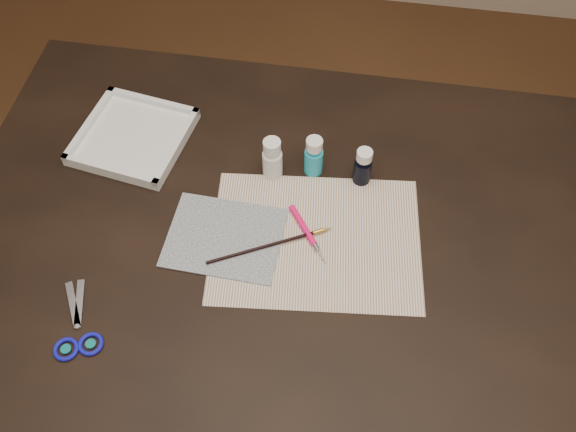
# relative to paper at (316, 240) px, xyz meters

# --- Properties ---
(ground) EXTENTS (3.50, 3.50, 0.02)m
(ground) POSITION_rel_paper_xyz_m (-0.05, 0.01, -0.76)
(ground) COLOR #422614
(ground) RESTS_ON ground
(table) EXTENTS (1.30, 0.90, 0.75)m
(table) POSITION_rel_paper_xyz_m (-0.05, 0.01, -0.38)
(table) COLOR black
(table) RESTS_ON ground
(paper) EXTENTS (0.42, 0.34, 0.00)m
(paper) POSITION_rel_paper_xyz_m (0.00, 0.00, 0.00)
(paper) COLOR silver
(paper) RESTS_ON table
(canvas) EXTENTS (0.22, 0.18, 0.00)m
(canvas) POSITION_rel_paper_xyz_m (-0.17, -0.02, 0.00)
(canvas) COLOR black
(canvas) RESTS_ON paper
(paint_bottle_white) EXTENTS (0.04, 0.04, 0.10)m
(paint_bottle_white) POSITION_rel_paper_xyz_m (-0.11, 0.14, 0.05)
(paint_bottle_white) COLOR silver
(paint_bottle_white) RESTS_ON table
(paint_bottle_cyan) EXTENTS (0.04, 0.04, 0.09)m
(paint_bottle_cyan) POSITION_rel_paper_xyz_m (-0.03, 0.17, 0.04)
(paint_bottle_cyan) COLOR #1E9FBA
(paint_bottle_cyan) RESTS_ON table
(paint_bottle_navy) EXTENTS (0.05, 0.05, 0.09)m
(paint_bottle_navy) POSITION_rel_paper_xyz_m (0.07, 0.16, 0.04)
(paint_bottle_navy) COLOR black
(paint_bottle_navy) RESTS_ON table
(paintbrush) EXTENTS (0.22, 0.12, 0.01)m
(paintbrush) POSITION_rel_paper_xyz_m (-0.08, -0.03, 0.01)
(paintbrush) COLOR black
(paintbrush) RESTS_ON canvas
(craft_knife) EXTENTS (0.09, 0.12, 0.01)m
(craft_knife) POSITION_rel_paper_xyz_m (-0.01, 0.00, 0.01)
(craft_knife) COLOR #FF0E62
(craft_knife) RESTS_ON paper
(scissors) EXTENTS (0.16, 0.19, 0.01)m
(scissors) POSITION_rel_paper_xyz_m (-0.39, -0.23, 0.00)
(scissors) COLOR silver
(scissors) RESTS_ON table
(palette_tray) EXTENTS (0.25, 0.25, 0.03)m
(palette_tray) POSITION_rel_paper_xyz_m (-0.41, 0.19, 0.01)
(palette_tray) COLOR white
(palette_tray) RESTS_ON table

